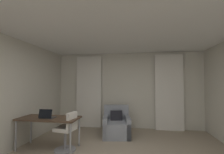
# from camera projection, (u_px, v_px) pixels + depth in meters

# --- Properties ---
(wall_window) EXTENTS (5.12, 0.06, 2.60)m
(wall_window) POSITION_uv_depth(u_px,v_px,m) (128.00, 90.00, 5.51)
(wall_window) COLOR beige
(wall_window) RESTS_ON ground
(ceiling) EXTENTS (5.12, 6.12, 0.06)m
(ceiling) POSITION_uv_depth(u_px,v_px,m) (117.00, 17.00, 2.58)
(ceiling) COLOR white
(ceiling) RESTS_ON wall_left
(curtain_left_panel) EXTENTS (0.90, 0.06, 2.50)m
(curtain_left_panel) POSITION_uv_depth(u_px,v_px,m) (89.00, 91.00, 5.59)
(curtain_left_panel) COLOR silver
(curtain_left_panel) RESTS_ON ground
(curtain_right_panel) EXTENTS (0.90, 0.06, 2.50)m
(curtain_right_panel) POSITION_uv_depth(u_px,v_px,m) (169.00, 92.00, 5.17)
(curtain_right_panel) COLOR silver
(curtain_right_panel) RESTS_ON ground
(armchair) EXTENTS (0.89, 0.96, 0.86)m
(armchair) POSITION_uv_depth(u_px,v_px,m) (116.00, 126.00, 4.62)
(armchair) COLOR gray
(armchair) RESTS_ON ground
(desk) EXTENTS (1.41, 0.62, 0.73)m
(desk) POSITION_uv_depth(u_px,v_px,m) (49.00, 120.00, 3.72)
(desk) COLOR #4C3828
(desk) RESTS_ON ground
(desk_chair) EXTENTS (0.48, 0.48, 0.88)m
(desk_chair) POSITION_uv_depth(u_px,v_px,m) (67.00, 133.00, 3.57)
(desk_chair) COLOR gray
(desk_chair) RESTS_ON ground
(laptop) EXTENTS (0.33, 0.25, 0.22)m
(laptop) POSITION_uv_depth(u_px,v_px,m) (47.00, 116.00, 3.63)
(laptop) COLOR #2D2D33
(laptop) RESTS_ON desk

